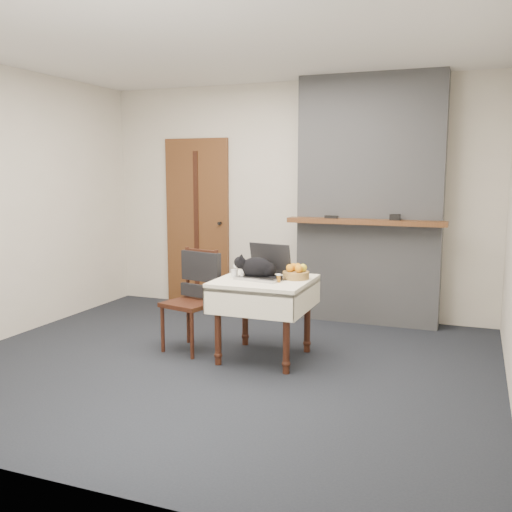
% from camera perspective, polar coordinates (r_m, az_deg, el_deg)
% --- Properties ---
extents(ground, '(4.50, 4.50, 0.00)m').
position_cam_1_polar(ground, '(4.91, -3.66, -10.68)').
color(ground, black).
rests_on(ground, ground).
extents(room_shell, '(4.52, 4.01, 2.61)m').
position_cam_1_polar(room_shell, '(5.07, -1.61, 10.19)').
color(room_shell, beige).
rests_on(room_shell, ground).
extents(door, '(0.82, 0.10, 2.00)m').
position_cam_1_polar(door, '(6.97, -5.88, 3.39)').
color(door, brown).
rests_on(door, ground).
extents(chimney, '(1.62, 0.48, 2.60)m').
position_cam_1_polar(chimney, '(6.15, 11.28, 5.39)').
color(chimney, gray).
rests_on(chimney, ground).
extents(side_table, '(0.78, 0.78, 0.70)m').
position_cam_1_polar(side_table, '(4.89, 0.83, -3.61)').
color(side_table, '#371C0F').
rests_on(side_table, ground).
extents(laptop, '(0.44, 0.40, 0.29)m').
position_cam_1_polar(laptop, '(4.90, 0.89, -1.37)').
color(laptop, '#B7B7BC').
rests_on(laptop, side_table).
extents(cat, '(0.45, 0.23, 0.21)m').
position_cam_1_polar(cat, '(4.86, 0.17, -1.24)').
color(cat, black).
rests_on(cat, side_table).
extents(cream_jar, '(0.06, 0.06, 0.07)m').
position_cam_1_polar(cream_jar, '(4.93, -2.18, -1.77)').
color(cream_jar, white).
rests_on(cream_jar, side_table).
extents(pill_bottle, '(0.03, 0.03, 0.07)m').
position_cam_1_polar(pill_bottle, '(4.72, 2.28, -2.20)').
color(pill_bottle, '#995C12').
rests_on(pill_bottle, side_table).
extents(fruit_basket, '(0.23, 0.23, 0.13)m').
position_cam_1_polar(fruit_basket, '(4.88, 4.03, -1.69)').
color(fruit_basket, '#AD8945').
rests_on(fruit_basket, side_table).
extents(desk_clutter, '(0.14, 0.05, 0.01)m').
position_cam_1_polar(desk_clutter, '(4.87, 3.66, -2.27)').
color(desk_clutter, black).
rests_on(desk_clutter, side_table).
extents(chair, '(0.49, 0.49, 0.91)m').
position_cam_1_polar(chair, '(5.20, -6.01, -2.96)').
color(chair, '#371C0F').
rests_on(chair, ground).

